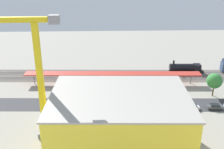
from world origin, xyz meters
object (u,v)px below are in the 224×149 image
object	(u,v)px
parked_car_2	(215,107)
construction_building	(119,124)
tower_crane	(35,71)
locomotive	(187,68)
box_truck_0	(137,109)
street_tree_2	(141,84)
parked_car_3	(192,107)
street_tree_3	(82,85)
street_tree_1	(158,86)
street_tree_0	(214,81)
traffic_light	(82,86)
platform_canopy_near	(113,74)

from	to	relation	value
parked_car_2	construction_building	distance (m)	36.60
tower_crane	construction_building	bearing A→B (deg)	161.97
locomotive	parked_car_2	world-z (taller)	locomotive
box_truck_0	street_tree_2	xyz separation A→B (m)	(-2.46, -9.82, 3.70)
parked_car_3	street_tree_3	distance (m)	35.89
street_tree_1	street_tree_2	world-z (taller)	street_tree_2
street_tree_1	street_tree_0	bearing A→B (deg)	-175.70
locomotive	street_tree_0	xyz separation A→B (m)	(-2.90, 21.41, 3.61)
locomotive	street_tree_2	distance (m)	31.77
parked_car_3	traffic_light	size ratio (longest dim) A/B	0.61
construction_building	tower_crane	xyz separation A→B (m)	(20.22, -6.58, 11.04)
locomotive	tower_crane	xyz separation A→B (m)	(51.15, 42.49, 16.21)
tower_crane	box_truck_0	size ratio (longest dim) A/B	3.66
street_tree_0	platform_canopy_near	bearing A→B (deg)	-18.68
street_tree_0	traffic_light	size ratio (longest dim) A/B	1.12
parked_car_2	construction_building	size ratio (longest dim) A/B	0.15
platform_canopy_near	parked_car_2	size ratio (longest dim) A/B	13.84
parked_car_3	parked_car_2	bearing A→B (deg)	179.24
parked_car_3	street_tree_2	bearing A→B (deg)	-27.74
parked_car_3	construction_building	xyz separation A→B (m)	(23.91, 18.55, 6.38)
traffic_light	street_tree_3	bearing A→B (deg)	-78.07
platform_canopy_near	street_tree_0	bearing A→B (deg)	161.32
tower_crane	street_tree_0	bearing A→B (deg)	-158.69
locomotive	street_tree_0	distance (m)	21.90
street_tree_1	locomotive	bearing A→B (deg)	-125.87
construction_building	street_tree_1	distance (m)	30.00
platform_canopy_near	parked_car_2	xyz separation A→B (m)	(-31.05, 20.68, -3.21)
box_truck_0	street_tree_1	distance (m)	12.84
construction_building	box_truck_0	distance (m)	18.65
parked_car_3	street_tree_3	size ratio (longest dim) A/B	0.58
street_tree_1	street_tree_3	world-z (taller)	street_tree_3
parked_car_2	construction_building	bearing A→B (deg)	30.78
construction_building	street_tree_0	size ratio (longest dim) A/B	3.83
tower_crane	street_tree_2	size ratio (longest dim) A/B	3.95
platform_canopy_near	street_tree_1	distance (m)	19.42
parked_car_2	box_truck_0	bearing A→B (deg)	4.24
platform_canopy_near	street_tree_2	world-z (taller)	street_tree_2
tower_crane	parked_car_3	bearing A→B (deg)	-164.83
box_truck_0	street_tree_0	xyz separation A→B (m)	(-27.40, -11.04, 3.90)
traffic_light	street_tree_1	bearing A→B (deg)	178.79
locomotive	parked_car_3	world-z (taller)	locomotive
construction_building	street_tree_3	xyz separation A→B (m)	(10.62, -27.25, -1.97)
street_tree_2	box_truck_0	bearing A→B (deg)	75.96
parked_car_2	locomotive	bearing A→B (deg)	-89.92
street_tree_3	traffic_light	xyz separation A→B (m)	(-0.11, 0.52, -0.33)
street_tree_1	traffic_light	distance (m)	24.92
platform_canopy_near	box_truck_0	size ratio (longest dim) A/B	7.61
parked_car_3	box_truck_0	world-z (taller)	box_truck_0
locomotive	street_tree_2	size ratio (longest dim) A/B	1.76
platform_canopy_near	street_tree_2	size ratio (longest dim) A/B	8.23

